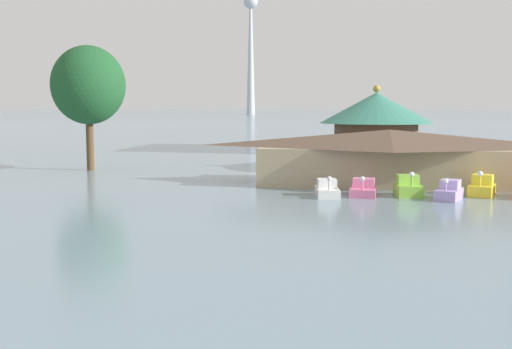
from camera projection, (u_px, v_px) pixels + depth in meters
The scene contains 9 objects.
pedal_boat_white at pixel (327, 190), 42.27m from camera, with size 1.88×3.13×1.51m.
pedal_boat_pink at pixel (363, 189), 42.63m from camera, with size 1.89×3.05×1.46m.
pedal_boat_lime at pixel (408, 188), 42.34m from camera, with size 1.93×2.45×1.76m.
pedal_boat_lavender at pixel (449, 192), 40.95m from camera, with size 2.22×3.11×1.49m.
pedal_boat_yellow at pixel (482, 187), 42.64m from camera, with size 2.26×2.94×1.78m.
boathouse at pixel (389, 156), 48.59m from camera, with size 21.27×8.71×4.24m.
green_roof_pavilion at pixel (376, 125), 59.40m from camera, with size 10.65×10.65×8.01m.
shoreline_tree_tall_left at pixel (88, 85), 58.47m from camera, with size 6.86×6.86×11.66m.
distant_broadcast_tower at pixel (251, 27), 401.51m from camera, with size 9.22×9.22×126.52m.
Camera 1 is at (11.39, -9.50, 6.12)m, focal length 44.06 mm.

